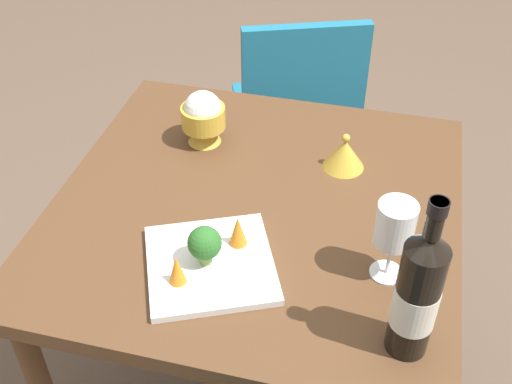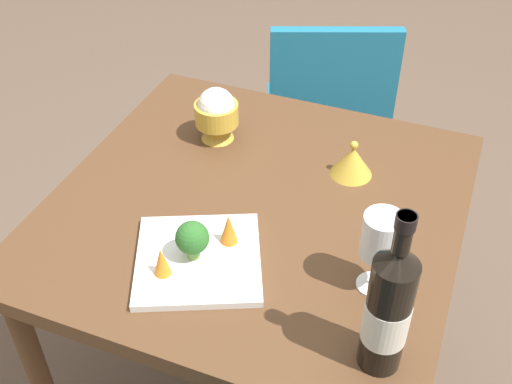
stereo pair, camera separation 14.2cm
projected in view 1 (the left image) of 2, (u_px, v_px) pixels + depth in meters
The scene contains 10 objects.
dining_table at pixel (256, 230), 1.49m from camera, with size 0.90×0.90×0.75m.
chair_by_wall at pixel (299, 104), 2.16m from camera, with size 0.52×0.52×0.85m.
wine_bottle at pixel (417, 295), 1.05m from camera, with size 0.08×0.08×0.34m.
wine_glass at pixel (395, 226), 1.19m from camera, with size 0.08×0.08×0.18m.
rice_bowl at pixel (203, 117), 1.57m from camera, with size 0.11×0.11×0.14m.
rice_bowl_lid at pixel (344, 154), 1.51m from camera, with size 0.10×0.10×0.09m.
serving_plate at pixel (211, 264), 1.28m from camera, with size 0.33×0.33×0.02m.
broccoli_floret at pixel (205, 244), 1.24m from camera, with size 0.07×0.07×0.09m.
carrot_garnish_left at pixel (238, 231), 1.29m from camera, with size 0.04×0.04×0.07m.
carrot_garnish_right at pixel (177, 270), 1.21m from camera, with size 0.03×0.03×0.06m.
Camera 1 is at (1.06, 0.26, 1.68)m, focal length 44.64 mm.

